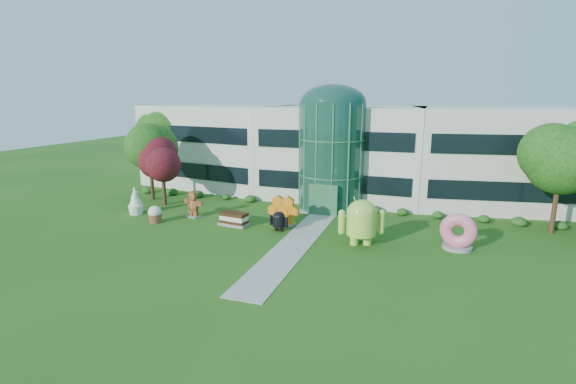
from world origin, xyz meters
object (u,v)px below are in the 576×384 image
(donut, at_px, (459,231))
(gingerbread, at_px, (193,204))
(android_green, at_px, (362,219))
(android_black, at_px, (279,220))

(donut, height_order, gingerbread, donut)
(android_green, relative_size, donut, 1.49)
(android_black, xyz_separation_m, gingerbread, (-8.45, 1.23, 0.26))
(android_green, distance_m, gingerbread, 15.25)
(android_black, height_order, donut, donut)
(android_black, bearing_deg, android_green, -3.05)
(gingerbread, bearing_deg, donut, 15.97)
(android_green, relative_size, android_black, 2.11)
(gingerbread, bearing_deg, android_black, 9.93)
(android_green, bearing_deg, android_black, 151.15)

